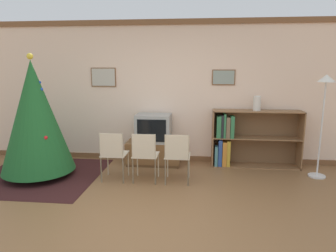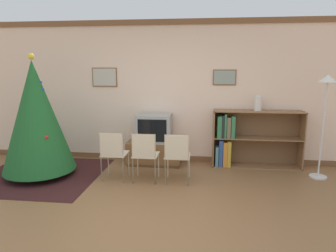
{
  "view_description": "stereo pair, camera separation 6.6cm",
  "coord_description": "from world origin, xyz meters",
  "px_view_note": "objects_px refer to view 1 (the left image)",
  "views": [
    {
      "loc": [
        0.7,
        -3.21,
        1.84
      ],
      "look_at": [
        0.22,
        1.39,
        0.92
      ],
      "focal_mm": 32.0,
      "sensor_mm": 36.0,
      "label": 1
    },
    {
      "loc": [
        0.76,
        -3.2,
        1.84
      ],
      "look_at": [
        0.22,
        1.39,
        0.92
      ],
      "focal_mm": 32.0,
      "sensor_mm": 36.0,
      "label": 2
    }
  ],
  "objects_px": {
    "folding_chair_center": "(145,154)",
    "standing_lamp": "(324,99)",
    "christmas_tree": "(35,117)",
    "folding_chair_left": "(113,153)",
    "folding_chair_right": "(177,155)",
    "bookshelf": "(241,139)",
    "vase": "(257,103)",
    "television": "(153,128)",
    "tv_console": "(154,153)"
  },
  "relations": [
    {
      "from": "folding_chair_center",
      "to": "standing_lamp",
      "type": "xyz_separation_m",
      "value": [
        2.87,
        0.54,
        0.85
      ]
    },
    {
      "from": "christmas_tree",
      "to": "folding_chair_left",
      "type": "distance_m",
      "value": 1.44
    },
    {
      "from": "christmas_tree",
      "to": "folding_chair_right",
      "type": "distance_m",
      "value": 2.43
    },
    {
      "from": "folding_chair_left",
      "to": "bookshelf",
      "type": "relative_size",
      "value": 0.51
    },
    {
      "from": "folding_chair_center",
      "to": "standing_lamp",
      "type": "distance_m",
      "value": 3.04
    },
    {
      "from": "christmas_tree",
      "to": "vase",
      "type": "xyz_separation_m",
      "value": [
        3.74,
        0.92,
        0.17
      ]
    },
    {
      "from": "television",
      "to": "folding_chair_center",
      "type": "xyz_separation_m",
      "value": [
        0.0,
        -0.93,
        -0.23
      ]
    },
    {
      "from": "folding_chair_left",
      "to": "folding_chair_center",
      "type": "xyz_separation_m",
      "value": [
        0.52,
        0.0,
        0.0
      ]
    },
    {
      "from": "tv_console",
      "to": "bookshelf",
      "type": "xyz_separation_m",
      "value": [
        1.63,
        0.08,
        0.3
      ]
    },
    {
      "from": "television",
      "to": "standing_lamp",
      "type": "xyz_separation_m",
      "value": [
        2.87,
        -0.38,
        0.62
      ]
    },
    {
      "from": "folding_chair_center",
      "to": "tv_console",
      "type": "bearing_deg",
      "value": 90.0
    },
    {
      "from": "television",
      "to": "folding_chair_right",
      "type": "bearing_deg",
      "value": -60.8
    },
    {
      "from": "tv_console",
      "to": "folding_chair_right",
      "type": "xyz_separation_m",
      "value": [
        0.52,
        -0.93,
        0.25
      ]
    },
    {
      "from": "folding_chair_right",
      "to": "bookshelf",
      "type": "xyz_separation_m",
      "value": [
        1.11,
        1.01,
        0.05
      ]
    },
    {
      "from": "folding_chair_right",
      "to": "vase",
      "type": "relative_size",
      "value": 3.08
    },
    {
      "from": "christmas_tree",
      "to": "tv_console",
      "type": "xyz_separation_m",
      "value": [
        1.85,
        0.83,
        -0.8
      ]
    },
    {
      "from": "television",
      "to": "folding_chair_center",
      "type": "distance_m",
      "value": 0.96
    },
    {
      "from": "folding_chair_left",
      "to": "vase",
      "type": "xyz_separation_m",
      "value": [
        2.41,
        1.02,
        0.72
      ]
    },
    {
      "from": "folding_chair_center",
      "to": "folding_chair_right",
      "type": "bearing_deg",
      "value": 0.0
    },
    {
      "from": "television",
      "to": "folding_chair_left",
      "type": "xyz_separation_m",
      "value": [
        -0.52,
        -0.93,
        -0.23
      ]
    },
    {
      "from": "folding_chair_right",
      "to": "bookshelf",
      "type": "height_order",
      "value": "bookshelf"
    },
    {
      "from": "standing_lamp",
      "to": "bookshelf",
      "type": "bearing_deg",
      "value": 159.5
    },
    {
      "from": "television",
      "to": "bookshelf",
      "type": "bearing_deg",
      "value": 2.81
    },
    {
      "from": "bookshelf",
      "to": "folding_chair_left",
      "type": "bearing_deg",
      "value": -154.87
    },
    {
      "from": "folding_chair_center",
      "to": "bookshelf",
      "type": "height_order",
      "value": "bookshelf"
    },
    {
      "from": "christmas_tree",
      "to": "folding_chair_right",
      "type": "bearing_deg",
      "value": -2.32
    },
    {
      "from": "television",
      "to": "bookshelf",
      "type": "distance_m",
      "value": 1.64
    },
    {
      "from": "tv_console",
      "to": "bookshelf",
      "type": "bearing_deg",
      "value": 2.72
    },
    {
      "from": "bookshelf",
      "to": "vase",
      "type": "relative_size",
      "value": 6.03
    },
    {
      "from": "television",
      "to": "vase",
      "type": "xyz_separation_m",
      "value": [
        1.89,
        0.09,
        0.49
      ]
    },
    {
      "from": "bookshelf",
      "to": "vase",
      "type": "bearing_deg",
      "value": 2.05
    },
    {
      "from": "folding_chair_left",
      "to": "folding_chair_right",
      "type": "xyz_separation_m",
      "value": [
        1.04,
        0.0,
        0.0
      ]
    },
    {
      "from": "folding_chair_left",
      "to": "folding_chair_right",
      "type": "relative_size",
      "value": 1.0
    },
    {
      "from": "folding_chair_left",
      "to": "tv_console",
      "type": "bearing_deg",
      "value": 60.86
    },
    {
      "from": "bookshelf",
      "to": "standing_lamp",
      "type": "relative_size",
      "value": 0.93
    },
    {
      "from": "christmas_tree",
      "to": "folding_chair_left",
      "type": "xyz_separation_m",
      "value": [
        1.33,
        -0.1,
        -0.55
      ]
    },
    {
      "from": "tv_console",
      "to": "television",
      "type": "bearing_deg",
      "value": -90.0
    },
    {
      "from": "tv_console",
      "to": "television",
      "type": "xyz_separation_m",
      "value": [
        0.0,
        -0.0,
        0.48
      ]
    },
    {
      "from": "bookshelf",
      "to": "christmas_tree",
      "type": "bearing_deg",
      "value": -165.31
    },
    {
      "from": "television",
      "to": "vase",
      "type": "height_order",
      "value": "vase"
    },
    {
      "from": "tv_console",
      "to": "bookshelf",
      "type": "height_order",
      "value": "bookshelf"
    },
    {
      "from": "television",
      "to": "vase",
      "type": "relative_size",
      "value": 2.42
    },
    {
      "from": "tv_console",
      "to": "vase",
      "type": "bearing_deg",
      "value": 2.63
    },
    {
      "from": "bookshelf",
      "to": "standing_lamp",
      "type": "bearing_deg",
      "value": -20.5
    },
    {
      "from": "bookshelf",
      "to": "vase",
      "type": "distance_m",
      "value": 0.72
    },
    {
      "from": "bookshelf",
      "to": "folding_chair_center",
      "type": "bearing_deg",
      "value": -148.27
    },
    {
      "from": "tv_console",
      "to": "folding_chair_center",
      "type": "height_order",
      "value": "folding_chair_center"
    },
    {
      "from": "christmas_tree",
      "to": "television",
      "type": "height_order",
      "value": "christmas_tree"
    },
    {
      "from": "folding_chair_left",
      "to": "vase",
      "type": "distance_m",
      "value": 2.72
    },
    {
      "from": "television",
      "to": "folding_chair_right",
      "type": "xyz_separation_m",
      "value": [
        0.52,
        -0.93,
        -0.23
      ]
    }
  ]
}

